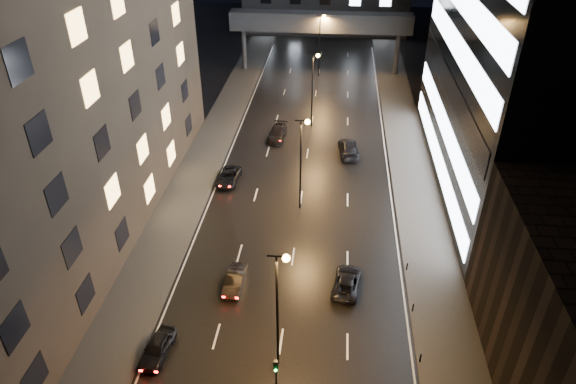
# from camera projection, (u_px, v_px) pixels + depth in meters

# --- Properties ---
(ground) EXTENTS (160.00, 160.00, 0.00)m
(ground) POSITION_uv_depth(u_px,v_px,m) (307.00, 154.00, 63.98)
(ground) COLOR black
(ground) RESTS_ON ground
(sidewalk_left) EXTENTS (5.00, 110.00, 0.15)m
(sidewalk_left) POSITION_uv_depth(u_px,v_px,m) (200.00, 168.00, 60.78)
(sidewalk_left) COLOR #383533
(sidewalk_left) RESTS_ON ground
(sidewalk_right) EXTENTS (5.00, 110.00, 0.15)m
(sidewalk_right) POSITION_uv_depth(u_px,v_px,m) (413.00, 179.00, 58.71)
(sidewalk_right) COLOR #383533
(sidewalk_right) RESTS_ON ground
(building_left) EXTENTS (15.00, 48.00, 40.00)m
(building_left) POSITION_uv_depth(u_px,v_px,m) (23.00, 17.00, 41.63)
(building_left) COLOR #2D2319
(building_left) RESTS_ON ground
(skybridge) EXTENTS (30.00, 3.00, 10.00)m
(skybridge) POSITION_uv_depth(u_px,v_px,m) (321.00, 23.00, 84.59)
(skybridge) COLOR #333335
(skybridge) RESTS_ON ground
(traffic_signal_near) EXTENTS (0.28, 0.34, 4.40)m
(traffic_signal_near) POSITION_uv_depth(u_px,v_px,m) (276.00, 376.00, 32.55)
(traffic_signal_near) COLOR black
(traffic_signal_near) RESTS_ON median_island
(streetlight_near) EXTENTS (1.45, 0.50, 10.15)m
(streetlight_near) POSITION_uv_depth(u_px,v_px,m) (280.00, 298.00, 33.65)
(streetlight_near) COLOR black
(streetlight_near) RESTS_ON ground
(streetlight_mid_a) EXTENTS (1.45, 0.50, 10.15)m
(streetlight_mid_a) POSITION_uv_depth(u_px,v_px,m) (302.00, 153.00, 50.40)
(streetlight_mid_a) COLOR black
(streetlight_mid_a) RESTS_ON ground
(streetlight_mid_b) EXTENTS (1.45, 0.50, 10.15)m
(streetlight_mid_b) POSITION_uv_depth(u_px,v_px,m) (314.00, 81.00, 67.15)
(streetlight_mid_b) COLOR black
(streetlight_mid_b) RESTS_ON ground
(streetlight_far) EXTENTS (1.45, 0.50, 10.15)m
(streetlight_far) POSITION_uv_depth(u_px,v_px,m) (321.00, 38.00, 83.90)
(streetlight_far) COLOR black
(streetlight_far) RESTS_ON ground
(car_away_a) EXTENTS (2.10, 4.22, 1.38)m
(car_away_a) POSITION_uv_depth(u_px,v_px,m) (158.00, 348.00, 37.46)
(car_away_a) COLOR black
(car_away_a) RESTS_ON ground
(car_away_b) EXTENTS (1.61, 4.17, 1.36)m
(car_away_b) POSITION_uv_depth(u_px,v_px,m) (235.00, 280.00, 43.54)
(car_away_b) COLOR black
(car_away_b) RESTS_ON ground
(car_away_c) EXTENTS (2.49, 4.84, 1.31)m
(car_away_c) POSITION_uv_depth(u_px,v_px,m) (228.00, 177.00, 57.92)
(car_away_c) COLOR black
(car_away_c) RESTS_ON ground
(car_away_d) EXTENTS (2.52, 5.29, 1.49)m
(car_away_d) POSITION_uv_depth(u_px,v_px,m) (277.00, 133.00, 67.08)
(car_away_d) COLOR black
(car_away_d) RESTS_ON ground
(car_toward_a) EXTENTS (2.78, 4.94, 1.30)m
(car_toward_a) POSITION_uv_depth(u_px,v_px,m) (347.00, 282.00, 43.43)
(car_toward_a) COLOR black
(car_toward_a) RESTS_ON ground
(car_toward_b) EXTENTS (2.83, 5.77, 1.61)m
(car_toward_b) POSITION_uv_depth(u_px,v_px,m) (348.00, 148.00, 63.46)
(car_toward_b) COLOR black
(car_toward_b) RESTS_ON ground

